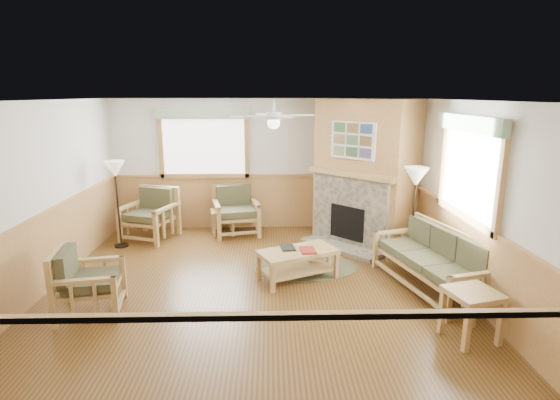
{
  "coord_description": "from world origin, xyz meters",
  "views": [
    {
      "loc": [
        0.23,
        -6.0,
        2.78
      ],
      "look_at": [
        0.4,
        0.7,
        1.15
      ],
      "focal_mm": 28.0,
      "sensor_mm": 36.0,
      "label": 1
    }
  ],
  "objects_px": {
    "armchair_back_right": "(236,211)",
    "floor_lamp_left": "(118,204)",
    "sofa": "(430,260)",
    "footstool": "(315,256)",
    "end_table_sofa": "(471,315)",
    "armchair_back_left": "(149,214)",
    "end_table_chairs": "(223,222)",
    "coffee_table": "(298,265)",
    "armchair_left": "(89,280)",
    "floor_lamp_right": "(413,218)"
  },
  "relations": [
    {
      "from": "armchair_back_right",
      "to": "floor_lamp_left",
      "type": "relative_size",
      "value": 0.59
    },
    {
      "from": "sofa",
      "to": "footstool",
      "type": "bearing_deg",
      "value": -134.34
    },
    {
      "from": "end_table_sofa",
      "to": "armchair_back_left",
      "type": "bearing_deg",
      "value": 141.21
    },
    {
      "from": "floor_lamp_left",
      "to": "armchair_back_left",
      "type": "bearing_deg",
      "value": 45.57
    },
    {
      "from": "end_table_sofa",
      "to": "floor_lamp_left",
      "type": "bearing_deg",
      "value": 147.03
    },
    {
      "from": "sofa",
      "to": "end_table_chairs",
      "type": "bearing_deg",
      "value": -143.91
    },
    {
      "from": "coffee_table",
      "to": "footstool",
      "type": "height_order",
      "value": "coffee_table"
    },
    {
      "from": "armchair_back_right",
      "to": "coffee_table",
      "type": "xyz_separation_m",
      "value": [
        1.11,
        -2.29,
        -0.25
      ]
    },
    {
      "from": "armchair_back_left",
      "to": "end_table_sofa",
      "type": "distance_m",
      "value": 5.99
    },
    {
      "from": "armchair_back_right",
      "to": "footstool",
      "type": "bearing_deg",
      "value": -64.21
    },
    {
      "from": "armchair_left",
      "to": "end_table_chairs",
      "type": "height_order",
      "value": "armchair_left"
    },
    {
      "from": "armchair_left",
      "to": "footstool",
      "type": "relative_size",
      "value": 2.12
    },
    {
      "from": "armchair_back_left",
      "to": "floor_lamp_right",
      "type": "xyz_separation_m",
      "value": [
        4.67,
        -1.56,
        0.34
      ]
    },
    {
      "from": "armchair_back_right",
      "to": "floor_lamp_left",
      "type": "height_order",
      "value": "floor_lamp_left"
    },
    {
      "from": "end_table_chairs",
      "to": "floor_lamp_left",
      "type": "relative_size",
      "value": 0.31
    },
    {
      "from": "coffee_table",
      "to": "floor_lamp_right",
      "type": "xyz_separation_m",
      "value": [
        1.89,
        0.44,
        0.6
      ]
    },
    {
      "from": "coffee_table",
      "to": "end_table_sofa",
      "type": "bearing_deg",
      "value": -67.66
    },
    {
      "from": "armchair_left",
      "to": "floor_lamp_left",
      "type": "relative_size",
      "value": 0.54
    },
    {
      "from": "armchair_back_left",
      "to": "end_table_sofa",
      "type": "bearing_deg",
      "value": -19.62
    },
    {
      "from": "coffee_table",
      "to": "end_table_chairs",
      "type": "xyz_separation_m",
      "value": [
        -1.38,
        2.25,
        0.02
      ]
    },
    {
      "from": "armchair_back_left",
      "to": "coffee_table",
      "type": "relative_size",
      "value": 0.84
    },
    {
      "from": "armchair_left",
      "to": "coffee_table",
      "type": "relative_size",
      "value": 0.75
    },
    {
      "from": "footstool",
      "to": "floor_lamp_left",
      "type": "height_order",
      "value": "floor_lamp_left"
    },
    {
      "from": "floor_lamp_left",
      "to": "end_table_chairs",
      "type": "bearing_deg",
      "value": 20.54
    },
    {
      "from": "armchair_back_right",
      "to": "end_table_sofa",
      "type": "distance_m",
      "value": 5.03
    },
    {
      "from": "sofa",
      "to": "footstool",
      "type": "xyz_separation_m",
      "value": [
        -1.57,
        0.88,
        -0.26
      ]
    },
    {
      "from": "end_table_chairs",
      "to": "footstool",
      "type": "distance_m",
      "value": 2.45
    },
    {
      "from": "sofa",
      "to": "armchair_back_left",
      "type": "height_order",
      "value": "armchair_back_left"
    },
    {
      "from": "coffee_table",
      "to": "footstool",
      "type": "distance_m",
      "value": 0.59
    },
    {
      "from": "armchair_left",
      "to": "floor_lamp_right",
      "type": "height_order",
      "value": "floor_lamp_right"
    },
    {
      "from": "end_table_chairs",
      "to": "footstool",
      "type": "height_order",
      "value": "end_table_chairs"
    },
    {
      "from": "footstool",
      "to": "floor_lamp_left",
      "type": "xyz_separation_m",
      "value": [
        -3.53,
        1.07,
        0.63
      ]
    },
    {
      "from": "armchair_left",
      "to": "end_table_sofa",
      "type": "height_order",
      "value": "armchair_left"
    },
    {
      "from": "floor_lamp_left",
      "to": "sofa",
      "type": "bearing_deg",
      "value": -20.86
    },
    {
      "from": "armchair_left",
      "to": "end_table_sofa",
      "type": "xyz_separation_m",
      "value": [
        4.65,
        -0.77,
        -0.14
      ]
    },
    {
      "from": "sofa",
      "to": "armchair_back_right",
      "type": "xyz_separation_m",
      "value": [
        -3.0,
        2.67,
        0.04
      ]
    },
    {
      "from": "floor_lamp_left",
      "to": "armchair_back_right",
      "type": "bearing_deg",
      "value": 19.07
    },
    {
      "from": "armchair_back_left",
      "to": "armchair_back_right",
      "type": "bearing_deg",
      "value": 28.85
    },
    {
      "from": "footstool",
      "to": "floor_lamp_right",
      "type": "height_order",
      "value": "floor_lamp_right"
    },
    {
      "from": "floor_lamp_left",
      "to": "end_table_sofa",
      "type": "bearing_deg",
      "value": -32.97
    },
    {
      "from": "floor_lamp_left",
      "to": "floor_lamp_right",
      "type": "height_order",
      "value": "floor_lamp_right"
    },
    {
      "from": "armchair_back_left",
      "to": "sofa",
      "type": "bearing_deg",
      "value": -7.91
    },
    {
      "from": "armchair_left",
      "to": "floor_lamp_left",
      "type": "distance_m",
      "value": 2.6
    },
    {
      "from": "footstool",
      "to": "floor_lamp_right",
      "type": "bearing_deg",
      "value": -1.81
    },
    {
      "from": "armchair_back_left",
      "to": "floor_lamp_left",
      "type": "relative_size",
      "value": 0.61
    },
    {
      "from": "footstool",
      "to": "end_table_sofa",
      "type": "bearing_deg",
      "value": -55.06
    },
    {
      "from": "sofa",
      "to": "end_table_chairs",
      "type": "height_order",
      "value": "sofa"
    },
    {
      "from": "floor_lamp_right",
      "to": "armchair_back_right",
      "type": "bearing_deg",
      "value": 148.38
    },
    {
      "from": "floor_lamp_left",
      "to": "floor_lamp_right",
      "type": "bearing_deg",
      "value": -12.35
    },
    {
      "from": "sofa",
      "to": "coffee_table",
      "type": "relative_size",
      "value": 1.64
    }
  ]
}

